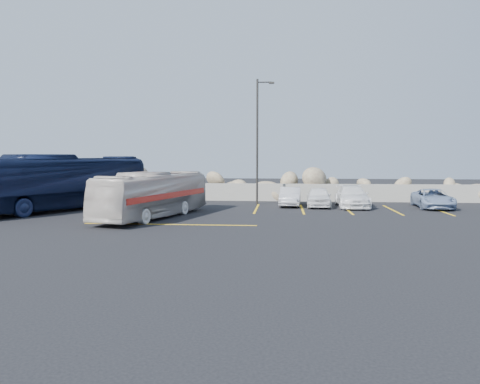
# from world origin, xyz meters

# --- Properties ---
(ground) EXTENTS (90.00, 90.00, 0.00)m
(ground) POSITION_xyz_m (0.00, 0.00, 0.00)
(ground) COLOR black
(ground) RESTS_ON ground
(seawall) EXTENTS (60.00, 0.40, 1.20)m
(seawall) POSITION_xyz_m (0.00, 12.00, 0.60)
(seawall) COLOR gray
(seawall) RESTS_ON ground
(riprap_pile) EXTENTS (54.00, 2.80, 2.60)m
(riprap_pile) POSITION_xyz_m (0.00, 13.20, 1.30)
(riprap_pile) COLOR #887159
(riprap_pile) RESTS_ON ground
(parking_lines) EXTENTS (18.16, 9.36, 0.01)m
(parking_lines) POSITION_xyz_m (4.64, 5.57, 0.01)
(parking_lines) COLOR yellow
(parking_lines) RESTS_ON ground
(lamppost) EXTENTS (1.14, 0.18, 8.00)m
(lamppost) POSITION_xyz_m (2.56, 9.50, 4.30)
(lamppost) COLOR #2C2A27
(lamppost) RESTS_ON ground
(vintage_bus) EXTENTS (4.15, 8.58, 2.33)m
(vintage_bus) POSITION_xyz_m (-2.38, 2.54, 1.17)
(vintage_bus) COLOR beige
(vintage_bus) RESTS_ON ground
(tour_coach) EXTENTS (7.54, 11.57, 3.22)m
(tour_coach) POSITION_xyz_m (-8.73, 5.19, 1.61)
(tour_coach) COLOR #0F1733
(tour_coach) RESTS_ON ground
(car_a) EXTENTS (1.63, 3.67, 1.23)m
(car_a) POSITION_xyz_m (6.37, 8.48, 0.61)
(car_a) COLOR white
(car_a) RESTS_ON ground
(car_b) EXTENTS (1.45, 3.61, 1.17)m
(car_b) POSITION_xyz_m (4.62, 8.80, 0.58)
(car_b) COLOR silver
(car_b) RESTS_ON ground
(car_c) EXTENTS (1.87, 4.47, 1.29)m
(car_c) POSITION_xyz_m (8.40, 8.48, 0.65)
(car_c) COLOR white
(car_c) RESTS_ON ground
(car_d) EXTENTS (2.16, 4.24, 1.15)m
(car_d) POSITION_xyz_m (13.15, 8.32, 0.57)
(car_d) COLOR #8196B7
(car_d) RESTS_ON ground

